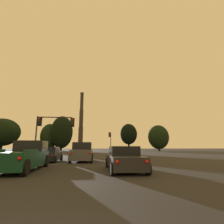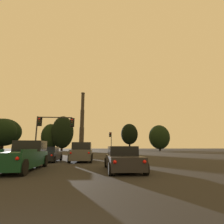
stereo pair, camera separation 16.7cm
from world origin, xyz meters
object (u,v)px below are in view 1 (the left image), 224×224
(hatchback_left_lane_front, at_px, (50,155))
(pickup_truck_left_lane_second, at_px, (24,157))
(sedan_right_lane_second, at_px, (124,159))
(smokestack, at_px, (81,126))
(traffic_light_overhead_left, at_px, (50,126))
(traffic_light_far_right, at_px, (110,139))
(suv_center_lane_front, at_px, (83,152))

(hatchback_left_lane_front, distance_m, pickup_truck_left_lane_second, 6.39)
(sedan_right_lane_second, height_order, smokestack, smokestack)
(pickup_truck_left_lane_second, bearing_deg, sedan_right_lane_second, -9.89)
(smokestack, bearing_deg, traffic_light_overhead_left, -87.49)
(smokestack, bearing_deg, hatchback_left_lane_front, -86.96)
(traffic_light_far_right, bearing_deg, suv_center_lane_front, -100.93)
(pickup_truck_left_lane_second, height_order, traffic_light_overhead_left, traffic_light_overhead_left)
(pickup_truck_left_lane_second, relative_size, traffic_light_overhead_left, 1.01)
(sedan_right_lane_second, xyz_separation_m, smokestack, (-14.14, 158.19, 20.93))
(hatchback_left_lane_front, height_order, sedan_right_lane_second, hatchback_left_lane_front)
(hatchback_left_lane_front, bearing_deg, smokestack, 93.07)
(traffic_light_overhead_left, xyz_separation_m, traffic_light_far_right, (10.35, 22.84, -0.60))
(hatchback_left_lane_front, bearing_deg, suv_center_lane_front, 2.96)
(traffic_light_far_right, bearing_deg, hatchback_left_lane_front, -106.80)
(traffic_light_overhead_left, relative_size, smokestack, 0.10)
(suv_center_lane_front, distance_m, pickup_truck_left_lane_second, 7.30)
(hatchback_left_lane_front, height_order, suv_center_lane_front, suv_center_lane_front)
(sedan_right_lane_second, distance_m, pickup_truck_left_lane_second, 6.24)
(suv_center_lane_front, bearing_deg, hatchback_left_lane_front, -176.46)
(sedan_right_lane_second, xyz_separation_m, traffic_light_overhead_left, (-7.77, 13.20, 3.53))
(pickup_truck_left_lane_second, distance_m, traffic_light_overhead_left, 12.90)
(suv_center_lane_front, height_order, sedan_right_lane_second, suv_center_lane_front)
(traffic_light_overhead_left, xyz_separation_m, smokestack, (-6.37, 144.99, 17.40))
(hatchback_left_lane_front, height_order, traffic_light_far_right, traffic_light_far_right)
(hatchback_left_lane_front, height_order, smokestack, smokestack)
(pickup_truck_left_lane_second, height_order, smokestack, smokestack)
(traffic_light_overhead_left, relative_size, traffic_light_far_right, 1.01)
(suv_center_lane_front, bearing_deg, traffic_light_far_right, 79.67)
(pickup_truck_left_lane_second, distance_m, traffic_light_far_right, 36.37)
(suv_center_lane_front, distance_m, sedan_right_lane_second, 7.97)
(hatchback_left_lane_front, distance_m, smokestack, 152.61)
(suv_center_lane_front, bearing_deg, pickup_truck_left_lane_second, -115.67)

